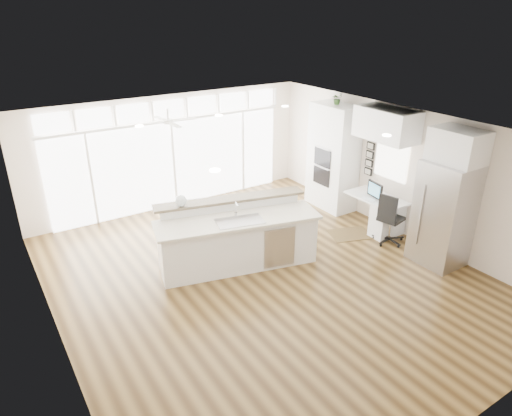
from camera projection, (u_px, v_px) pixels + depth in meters
floor at (264, 276)px, 8.38m from camera, size 7.00×8.00×0.02m
ceiling at (265, 132)px, 7.28m from camera, size 7.00×8.00×0.02m
wall_back at (171, 152)px, 10.89m from camera, size 7.00×0.04×2.70m
wall_front at (478, 340)px, 4.76m from camera, size 7.00×0.04×2.70m
wall_left at (48, 267)px, 6.09m from camera, size 0.04×8.00×2.70m
wall_right at (403, 172)px, 9.56m from camera, size 0.04×8.00×2.70m
glass_wall at (173, 164)px, 10.97m from camera, size 5.80×0.06×2.08m
transom_row at (169, 109)px, 10.43m from camera, size 5.90×0.06×0.40m
desk_window at (392, 160)px, 9.69m from camera, size 0.04×0.85×0.85m
ceiling_fan at (168, 117)px, 9.26m from camera, size 1.16×1.16×0.32m
recessed_lights at (258, 131)px, 7.44m from camera, size 3.40×3.00×0.02m
oven_cabinet at (333, 157)px, 10.82m from camera, size 0.64×1.20×2.50m
desk_nook at (375, 213)px, 10.01m from camera, size 0.72×1.30×0.76m
upper_cabinets at (387, 124)px, 9.22m from camera, size 0.64×1.30×0.64m
refrigerator at (444, 214)px, 8.48m from camera, size 0.76×0.90×2.00m
fridge_cabinet at (458, 146)px, 7.98m from camera, size 0.64×0.90×0.60m
framed_photos at (370, 159)px, 10.23m from camera, size 0.06×0.22×0.80m
kitchen_island at (238, 237)px, 8.48m from camera, size 3.22×1.84×1.20m
rug at (350, 234)px, 9.90m from camera, size 1.01×0.87×0.01m
office_chair at (391, 218)px, 9.38m from camera, size 0.67×0.64×1.09m
fishbowl at (181, 201)px, 8.26m from camera, size 0.24×0.24×0.22m
monitor at (375, 190)px, 9.73m from camera, size 0.14×0.46×0.37m
keyboard at (368, 199)px, 9.72m from camera, size 0.16×0.32×0.02m
potted_plant at (337, 100)px, 10.27m from camera, size 0.27×0.29×0.21m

